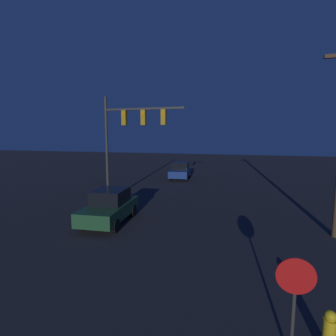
% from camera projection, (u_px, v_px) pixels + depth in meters
% --- Properties ---
extents(car_near, '(2.00, 3.92, 1.60)m').
position_uv_depth(car_near, '(110.00, 206.00, 12.66)').
color(car_near, '#1E4728').
rests_on(car_near, ground_plane).
extents(car_far, '(2.01, 3.93, 1.60)m').
position_uv_depth(car_far, '(181.00, 171.00, 25.21)').
color(car_far, navy).
rests_on(car_far, ground_plane).
extents(traffic_signal_mast, '(5.10, 0.30, 6.56)m').
position_uv_depth(traffic_signal_mast, '(127.00, 131.00, 16.02)').
color(traffic_signal_mast, '#2D2D2D').
rests_on(traffic_signal_mast, ground_plane).
extents(stop_sign, '(0.69, 0.07, 2.04)m').
position_uv_depth(stop_sign, '(295.00, 290.00, 4.76)').
color(stop_sign, '#2D2D2D').
rests_on(stop_sign, ground_plane).
extents(fire_hydrant, '(0.24, 0.24, 0.93)m').
position_uv_depth(fire_hydrant, '(329.00, 333.00, 5.00)').
color(fire_hydrant, gold).
rests_on(fire_hydrant, ground_plane).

